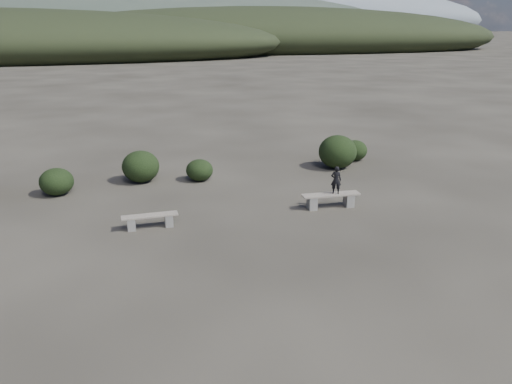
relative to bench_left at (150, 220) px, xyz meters
name	(u,v)px	position (x,y,z in m)	size (l,w,h in m)	color
ground	(264,291)	(2.13, -4.36, -0.24)	(1200.00, 1200.00, 0.00)	#2C2822
bench_left	(150,220)	(0.00, 0.00, 0.00)	(1.60, 0.35, 0.40)	slate
bench_right	(331,199)	(5.67, 0.18, 0.04)	(1.88, 0.49, 0.47)	slate
seated_person	(336,180)	(5.82, 0.17, 0.67)	(0.33, 0.21, 0.89)	black
shrub_a	(57,182)	(-2.85, 3.90, 0.23)	(1.14, 1.14, 0.93)	black
shrub_b	(141,166)	(0.02, 4.68, 0.34)	(1.37, 1.37, 1.17)	black
shrub_c	(200,170)	(2.14, 4.25, 0.16)	(1.01, 1.01, 0.81)	black
shrub_d	(338,152)	(7.85, 4.51, 0.43)	(1.54, 1.54, 1.35)	black
shrub_e	(355,150)	(9.09, 5.43, 0.20)	(1.06, 1.06, 0.88)	black
mountain_ridges	(102,18)	(-5.35, 334.71, 10.59)	(500.00, 400.00, 56.00)	black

